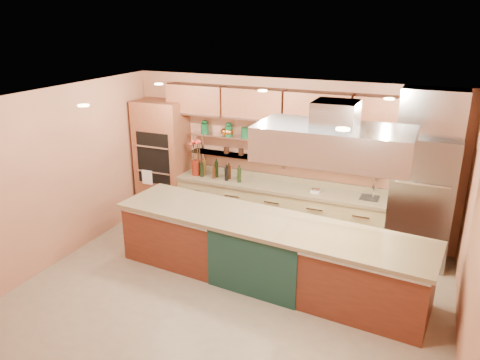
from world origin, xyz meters
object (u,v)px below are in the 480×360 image
at_px(flower_vase, 196,168).
at_px(green_canister, 245,132).
at_px(kitchen_scale, 316,190).
at_px(copper_kettle, 225,132).
at_px(refrigerator, 421,201).
at_px(island, 266,251).

xyz_separation_m(flower_vase, green_canister, (0.92, 0.22, 0.73)).
distance_m(kitchen_scale, green_canister, 1.66).
distance_m(flower_vase, copper_kettle, 0.90).
xyz_separation_m(copper_kettle, green_canister, (0.40, 0.00, 0.02)).
height_order(refrigerator, kitchen_scale, refrigerator).
bearing_deg(refrigerator, flower_vase, 179.86).
distance_m(refrigerator, island, 2.61).
relative_size(kitchen_scale, green_canister, 0.83).
bearing_deg(copper_kettle, green_canister, 0.00).
bearing_deg(kitchen_scale, flower_vase, -156.71).
bearing_deg(flower_vase, island, -37.80).
relative_size(island, kitchen_scale, 31.32).
bearing_deg(kitchen_scale, copper_kettle, -163.61).
xyz_separation_m(kitchen_scale, copper_kettle, (-1.82, 0.22, 0.81)).
relative_size(flower_vase, copper_kettle, 1.72).
bearing_deg(refrigerator, copper_kettle, 176.26).
bearing_deg(island, flower_vase, 147.34).
distance_m(island, copper_kettle, 2.67).
relative_size(island, green_canister, 26.06).
bearing_deg(island, refrigerator, 42.78).
height_order(island, green_canister, green_canister).
xyz_separation_m(refrigerator, green_canister, (-3.12, 0.23, 0.75)).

